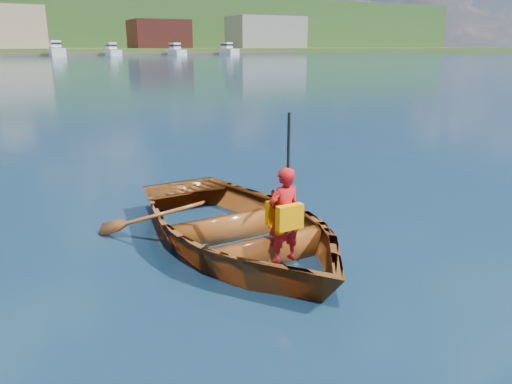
# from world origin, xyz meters

# --- Properties ---
(ground) EXTENTS (600.00, 600.00, 0.00)m
(ground) POSITION_xyz_m (0.00, 0.00, 0.00)
(ground) COLOR #102C42
(ground) RESTS_ON ground
(rowboat) EXTENTS (3.43, 4.58, 0.90)m
(rowboat) POSITION_xyz_m (-0.52, 0.91, 0.30)
(rowboat) COLOR brown
(rowboat) RESTS_ON ground
(child_paddler) EXTENTS (0.45, 0.36, 1.79)m
(child_paddler) POSITION_xyz_m (-0.30, 0.02, 0.69)
(child_paddler) COLOR red
(child_paddler) RESTS_ON ground
(shoreline) EXTENTS (400.00, 140.00, 22.00)m
(shoreline) POSITION_xyz_m (0.00, 236.61, 10.32)
(shoreline) COLOR #3E5526
(shoreline) RESTS_ON ground
(dock) EXTENTS (160.05, 7.00, 0.80)m
(dock) POSITION_xyz_m (7.92, 148.00, 0.40)
(dock) COLOR #4F463B
(dock) RESTS_ON ground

